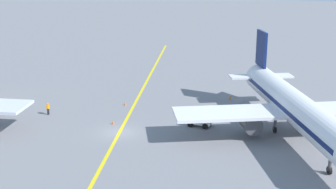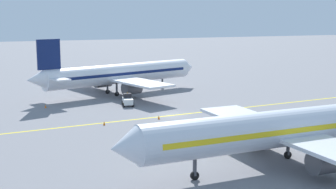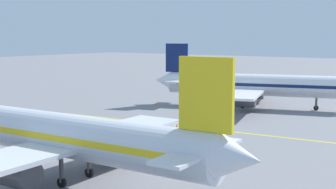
# 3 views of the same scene
# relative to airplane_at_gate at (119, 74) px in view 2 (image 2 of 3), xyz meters

# --- Properties ---
(ground_plane) EXTENTS (400.00, 400.00, 0.00)m
(ground_plane) POSITION_rel_airplane_at_gate_xyz_m (20.56, 2.38, -3.71)
(ground_plane) COLOR slate
(apron_yellow_centreline) EXTENTS (12.13, 119.46, 0.01)m
(apron_yellow_centreline) POSITION_rel_airplane_at_gate_xyz_m (20.56, 2.38, -3.71)
(apron_yellow_centreline) COLOR yellow
(apron_yellow_centreline) RESTS_ON ground
(airplane_at_gate) EXTENTS (28.30, 34.80, 10.60)m
(airplane_at_gate) POSITION_rel_airplane_at_gate_xyz_m (0.00, 0.00, 0.00)
(airplane_at_gate) COLOR white
(airplane_at_gate) RESTS_ON ground
(airplane_adjacent_stand) EXTENTS (28.23, 35.52, 10.60)m
(airplane_adjacent_stand) POSITION_rel_airplane_at_gate_xyz_m (45.76, 4.28, 0.00)
(airplane_adjacent_stand) COLOR silver
(airplane_adjacent_stand) RESTS_ON ground
(baggage_tug_white) EXTENTS (3.22, 2.19, 2.11)m
(baggage_tug_white) POSITION_rel_airplane_at_gate_xyz_m (11.16, -1.68, -2.81)
(baggage_tug_white) COLOR white
(baggage_tug_white) RESTS_ON ground
(ground_crew_worker) EXTENTS (0.33, 0.55, 1.68)m
(ground_crew_worker) POSITION_rel_airplane_at_gate_xyz_m (31.98, -2.35, -2.80)
(ground_crew_worker) COLOR #23232D
(ground_crew_worker) RESTS_ON ground
(traffic_cone_near_nose) EXTENTS (0.32, 0.32, 0.55)m
(traffic_cone_near_nose) POSITION_rel_airplane_at_gate_xyz_m (8.20, -14.32, -3.43)
(traffic_cone_near_nose) COLOR orange
(traffic_cone_near_nose) RESTS_ON ground
(traffic_cone_mid_apron) EXTENTS (0.32, 0.32, 0.55)m
(traffic_cone_mid_apron) POSITION_rel_airplane_at_gate_xyz_m (22.20, -0.35, -3.43)
(traffic_cone_mid_apron) COLOR orange
(traffic_cone_mid_apron) RESTS_ON ground
(traffic_cone_by_wingtip) EXTENTS (0.32, 0.32, 0.55)m
(traffic_cone_by_wingtip) POSITION_rel_airplane_at_gate_xyz_m (22.88, -8.39, -3.43)
(traffic_cone_by_wingtip) COLOR orange
(traffic_cone_by_wingtip) RESTS_ON ground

